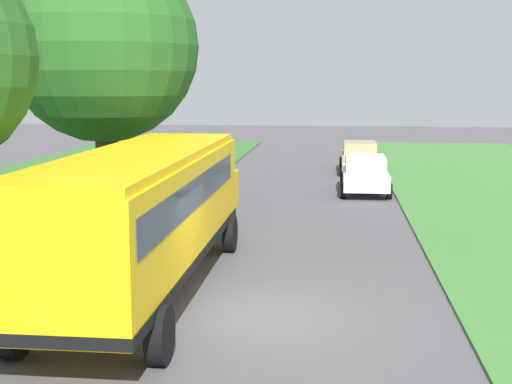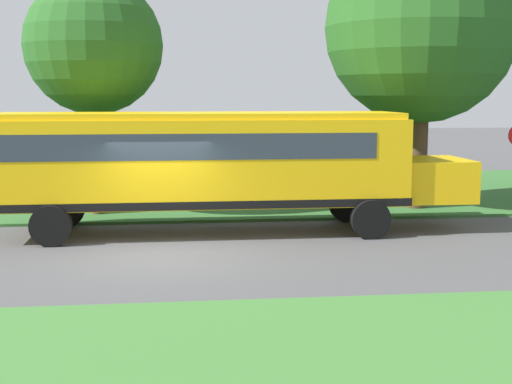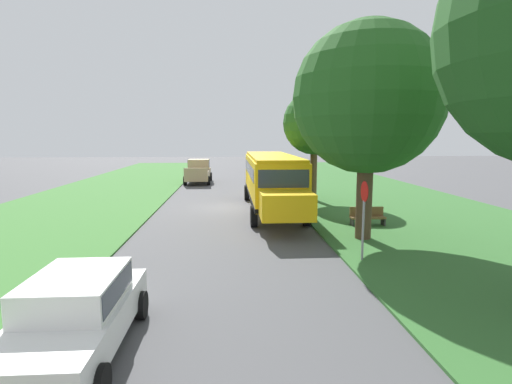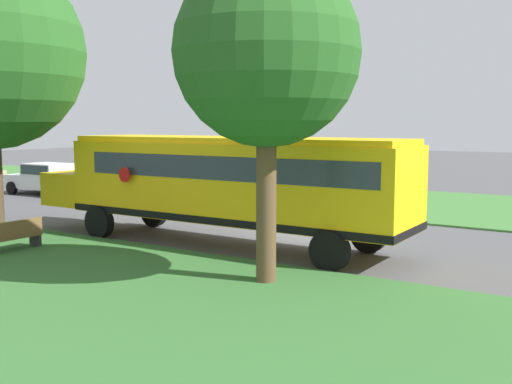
# 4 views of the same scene
# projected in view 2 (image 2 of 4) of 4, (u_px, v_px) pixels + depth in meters

# --- Properties ---
(ground_plane) EXTENTS (120.00, 120.00, 0.00)m
(ground_plane) POSITION_uv_depth(u_px,v_px,m) (160.00, 255.00, 16.19)
(ground_plane) COLOR #4C4C4F
(grass_verge) EXTENTS (12.00, 80.00, 0.08)m
(grass_verge) POSITION_uv_depth(u_px,v_px,m) (165.00, 193.00, 26.03)
(grass_verge) COLOR #33662D
(grass_verge) RESTS_ON ground
(school_bus) EXTENTS (2.84, 12.42, 3.16)m
(school_bus) POSITION_uv_depth(u_px,v_px,m) (212.00, 160.00, 18.57)
(school_bus) COLOR yellow
(school_bus) RESTS_ON ground
(oak_tree_beside_bus) EXTENTS (4.04, 4.04, 7.07)m
(oak_tree_beside_bus) POSITION_uv_depth(u_px,v_px,m) (94.00, 46.00, 20.79)
(oak_tree_beside_bus) COLOR brown
(oak_tree_beside_bus) RESTS_ON ground
(oak_tree_roadside_mid) EXTENTS (5.89, 5.89, 8.63)m
(oak_tree_roadside_mid) POSITION_uv_depth(u_px,v_px,m) (416.00, 28.00, 21.89)
(oak_tree_roadside_mid) COLOR #4C3826
(oak_tree_roadside_mid) RESTS_ON ground
(park_bench) EXTENTS (1.61, 0.52, 0.92)m
(park_bench) POSITION_uv_depth(u_px,v_px,m) (335.00, 192.00, 23.25)
(park_bench) COLOR brown
(park_bench) RESTS_ON ground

